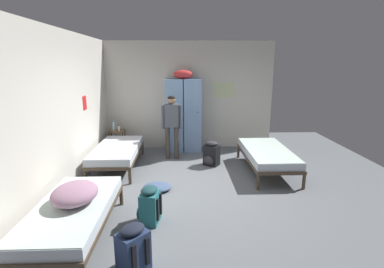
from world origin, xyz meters
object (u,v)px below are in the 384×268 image
bed_left_rear (117,151)px  person_traveler (172,121)px  bed_left_front (72,212)px  bed_right (267,154)px  bedding_heap (75,193)px  backpack_navy (133,249)px  lotion_bottle (119,128)px  locker_bank (183,114)px  water_bottle (113,126)px  backpack_black (211,154)px  backpack_teal (149,206)px  clothes_pile_denim (157,187)px  shelf_unit (117,139)px

bed_left_rear → person_traveler: 1.41m
bed_left_front → bed_right: same height
bedding_heap → person_traveler: bearing=70.3°
bed_left_rear → backpack_navy: backpack_navy is taller
bed_right → bedding_heap: 3.89m
bed_left_front → lotion_bottle: bearing=92.7°
locker_bank → water_bottle: (-1.78, -0.09, -0.29)m
backpack_black → backpack_teal: 2.62m
bed_left_rear → backpack_black: 2.07m
backpack_teal → clothes_pile_denim: size_ratio=1.08×
backpack_navy → backpack_teal: (0.08, 0.98, 0.00)m
bed_left_front → bedding_heap: size_ratio=2.76×
bed_right → water_bottle: 3.84m
shelf_unit → person_traveler: bearing=-22.0°
bed_left_front → backpack_teal: backpack_teal is taller
clothes_pile_denim → locker_bank: bearing=78.6°
bedding_heap → backpack_black: bearing=52.8°
lotion_bottle → bedding_heap: bearing=-86.7°
backpack_teal → shelf_unit: bearing=109.0°
bed_left_front → backpack_teal: bearing=21.3°
bed_left_front → bedding_heap: bearing=58.5°
backpack_black → backpack_teal: bearing=-115.5°
bed_left_front → lotion_bottle: 3.78m
bed_left_front → person_traveler: 3.47m
bedding_heap → locker_bank: bearing=69.8°
locker_bank → backpack_navy: size_ratio=3.76×
locker_bank → shelf_unit: 1.81m
person_traveler → backpack_navy: size_ratio=2.74×
bed_left_rear → backpack_black: backpack_black is taller
bed_right → bed_left_front: bearing=-144.0°
shelf_unit → clothes_pile_denim: size_ratio=1.12×
bed_left_rear → bedding_heap: bearing=-89.3°
locker_bank → clothes_pile_denim: size_ratio=4.05×
bed_right → bedding_heap: bearing=-144.3°
person_traveler → backpack_black: 1.21m
locker_bank → bed_left_rear: bearing=-139.0°
shelf_unit → bedding_heap: (0.28, -3.75, 0.27)m
bed_right → bed_left_rear: bearing=174.0°
bed_left_rear → water_bottle: size_ratio=7.79×
person_traveler → backpack_black: size_ratio=2.74×
bed_left_front → bedding_heap: bedding_heap is taller
person_traveler → backpack_navy: person_traveler is taller
bedding_heap → water_bottle: 3.79m
bed_left_rear → backpack_teal: size_ratio=3.45×
water_bottle → person_traveler: bearing=-21.6°
person_traveler → water_bottle: size_ratio=6.18×
shelf_unit → person_traveler: size_ratio=0.38×
shelf_unit → backpack_black: bearing=-24.9°
bed_left_rear → lotion_bottle: lotion_bottle is taller
water_bottle → bed_left_front: bearing=-85.1°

